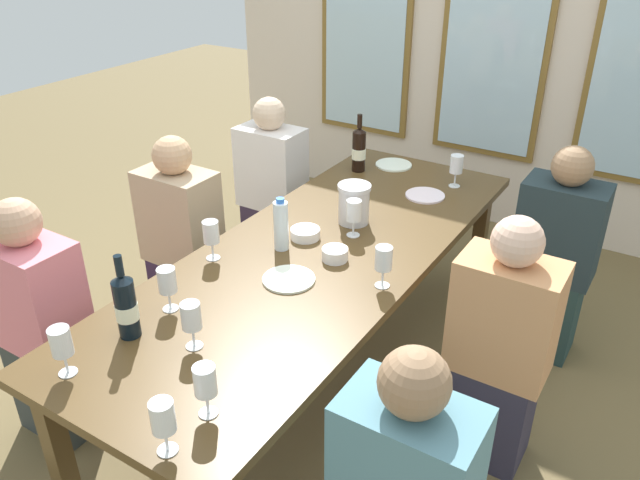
{
  "coord_description": "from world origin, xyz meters",
  "views": [
    {
      "loc": [
        1.26,
        -2.0,
        2.08
      ],
      "look_at": [
        0.0,
        0.01,
        0.79
      ],
      "focal_mm": 35.28,
      "sensor_mm": 36.0,
      "label": 1
    }
  ],
  "objects_px": {
    "water_bottle": "(281,225)",
    "seated_person_2": "(43,328)",
    "seated_person_0": "(182,246)",
    "seated_person_4": "(272,193)",
    "wine_glass_1": "(354,211)",
    "wine_glass_7": "(457,165)",
    "wine_glass_0": "(211,234)",
    "wine_glass_3": "(163,419)",
    "white_plate_1": "(425,195)",
    "seated_person_1": "(499,351)",
    "white_plate_2": "(289,279)",
    "wine_glass_8": "(167,282)",
    "dining_table": "(319,265)",
    "tasting_bowl_1": "(335,254)",
    "wine_glass_5": "(191,317)",
    "wine_glass_6": "(61,344)",
    "metal_pitcher": "(354,203)",
    "wine_glass_2": "(384,260)",
    "wine_bottle_1": "(126,306)",
    "tasting_bowl_0": "(305,233)",
    "wine_glass_4": "(205,383)",
    "wine_bottle_0": "(359,149)",
    "seated_person_5": "(554,259)",
    "white_plate_0": "(394,165)"
  },
  "relations": [
    {
      "from": "water_bottle",
      "to": "seated_person_2",
      "type": "bearing_deg",
      "value": -131.16
    },
    {
      "from": "seated_person_0",
      "to": "seated_person_4",
      "type": "relative_size",
      "value": 1.0
    },
    {
      "from": "wine_glass_1",
      "to": "wine_glass_7",
      "type": "bearing_deg",
      "value": 76.75
    },
    {
      "from": "wine_glass_0",
      "to": "wine_glass_3",
      "type": "bearing_deg",
      "value": -56.14
    },
    {
      "from": "white_plate_1",
      "to": "seated_person_1",
      "type": "relative_size",
      "value": 0.18
    },
    {
      "from": "white_plate_2",
      "to": "wine_glass_8",
      "type": "xyz_separation_m",
      "value": [
        -0.26,
        -0.4,
        0.11
      ]
    },
    {
      "from": "dining_table",
      "to": "wine_glass_3",
      "type": "relative_size",
      "value": 14.27
    },
    {
      "from": "white_plate_2",
      "to": "tasting_bowl_1",
      "type": "xyz_separation_m",
      "value": [
        0.07,
        0.24,
        0.02
      ]
    },
    {
      "from": "seated_person_1",
      "to": "white_plate_2",
      "type": "bearing_deg",
      "value": -160.42
    },
    {
      "from": "wine_glass_5",
      "to": "wine_glass_7",
      "type": "height_order",
      "value": "same"
    },
    {
      "from": "wine_glass_6",
      "to": "metal_pitcher",
      "type": "bearing_deg",
      "value": 80.18
    },
    {
      "from": "seated_person_1",
      "to": "wine_glass_5",
      "type": "bearing_deg",
      "value": -135.86
    },
    {
      "from": "white_plate_2",
      "to": "wine_glass_2",
      "type": "bearing_deg",
      "value": 25.62
    },
    {
      "from": "wine_bottle_1",
      "to": "seated_person_2",
      "type": "distance_m",
      "value": 0.67
    },
    {
      "from": "wine_glass_8",
      "to": "tasting_bowl_1",
      "type": "bearing_deg",
      "value": 62.69
    },
    {
      "from": "white_plate_1",
      "to": "seated_person_2",
      "type": "bearing_deg",
      "value": -121.31
    },
    {
      "from": "wine_glass_8",
      "to": "seated_person_0",
      "type": "xyz_separation_m",
      "value": [
        -0.59,
        0.66,
        -0.33
      ]
    },
    {
      "from": "tasting_bowl_0",
      "to": "wine_glass_4",
      "type": "distance_m",
      "value": 1.14
    },
    {
      "from": "tasting_bowl_0",
      "to": "wine_glass_1",
      "type": "height_order",
      "value": "wine_glass_1"
    },
    {
      "from": "white_plate_2",
      "to": "wine_glass_6",
      "type": "bearing_deg",
      "value": -108.59
    },
    {
      "from": "seated_person_2",
      "to": "wine_glass_4",
      "type": "bearing_deg",
      "value": -9.14
    },
    {
      "from": "wine_glass_5",
      "to": "wine_bottle_1",
      "type": "bearing_deg",
      "value": -163.55
    },
    {
      "from": "wine_glass_1",
      "to": "seated_person_0",
      "type": "relative_size",
      "value": 0.16
    },
    {
      "from": "wine_bottle_0",
      "to": "wine_glass_2",
      "type": "xyz_separation_m",
      "value": [
        0.67,
        -1.01,
        -0.01
      ]
    },
    {
      "from": "wine_glass_7",
      "to": "seated_person_5",
      "type": "bearing_deg",
      "value": -11.11
    },
    {
      "from": "wine_glass_8",
      "to": "seated_person_5",
      "type": "height_order",
      "value": "seated_person_5"
    },
    {
      "from": "dining_table",
      "to": "wine_glass_8",
      "type": "relative_size",
      "value": 14.27
    },
    {
      "from": "wine_glass_4",
      "to": "wine_glass_8",
      "type": "xyz_separation_m",
      "value": [
        -0.48,
        0.34,
        0.0
      ]
    },
    {
      "from": "seated_person_1",
      "to": "seated_person_4",
      "type": "distance_m",
      "value": 1.81
    },
    {
      "from": "seated_person_1",
      "to": "seated_person_2",
      "type": "relative_size",
      "value": 1.0
    },
    {
      "from": "wine_bottle_1",
      "to": "wine_glass_3",
      "type": "height_order",
      "value": "wine_bottle_1"
    },
    {
      "from": "tasting_bowl_1",
      "to": "seated_person_4",
      "type": "height_order",
      "value": "seated_person_4"
    },
    {
      "from": "wine_glass_4",
      "to": "seated_person_2",
      "type": "xyz_separation_m",
      "value": [
        -1.06,
        0.17,
        -0.33
      ]
    },
    {
      "from": "white_plate_0",
      "to": "seated_person_2",
      "type": "xyz_separation_m",
      "value": [
        -0.65,
        -1.9,
        -0.22
      ]
    },
    {
      "from": "wine_glass_8",
      "to": "wine_glass_1",
      "type": "bearing_deg",
      "value": 71.68
    },
    {
      "from": "white_plate_1",
      "to": "seated_person_2",
      "type": "xyz_separation_m",
      "value": [
        -0.98,
        -1.61,
        -0.22
      ]
    },
    {
      "from": "dining_table",
      "to": "white_plate_1",
      "type": "height_order",
      "value": "white_plate_1"
    },
    {
      "from": "dining_table",
      "to": "wine_glass_0",
      "type": "bearing_deg",
      "value": -140.19
    },
    {
      "from": "seated_person_4",
      "to": "seated_person_2",
      "type": "bearing_deg",
      "value": -90.0
    },
    {
      "from": "white_plate_0",
      "to": "white_plate_1",
      "type": "relative_size",
      "value": 1.03
    },
    {
      "from": "wine_glass_0",
      "to": "wine_glass_2",
      "type": "relative_size",
      "value": 1.0
    },
    {
      "from": "white_plate_0",
      "to": "seated_person_2",
      "type": "relative_size",
      "value": 0.19
    },
    {
      "from": "wine_bottle_1",
      "to": "wine_glass_3",
      "type": "relative_size",
      "value": 1.83
    },
    {
      "from": "water_bottle",
      "to": "seated_person_2",
      "type": "relative_size",
      "value": 0.22
    },
    {
      "from": "seated_person_0",
      "to": "wine_glass_4",
      "type": "bearing_deg",
      "value": -43.12
    },
    {
      "from": "tasting_bowl_1",
      "to": "wine_glass_4",
      "type": "relative_size",
      "value": 0.64
    },
    {
      "from": "wine_glass_0",
      "to": "wine_glass_2",
      "type": "bearing_deg",
      "value": 14.79
    },
    {
      "from": "seated_person_4",
      "to": "wine_glass_4",
      "type": "bearing_deg",
      "value": -59.11
    },
    {
      "from": "wine_bottle_1",
      "to": "seated_person_2",
      "type": "height_order",
      "value": "seated_person_2"
    },
    {
      "from": "wine_glass_3",
      "to": "wine_glass_4",
      "type": "distance_m",
      "value": 0.17
    }
  ]
}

